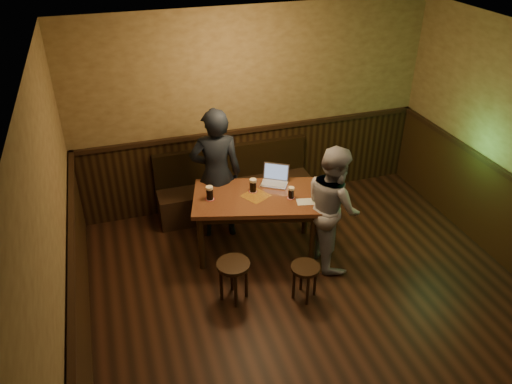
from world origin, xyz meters
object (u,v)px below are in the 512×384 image
at_px(stool_left, 233,270).
at_px(laptop, 275,178).
at_px(pint_right, 291,193).
at_px(person_suit, 216,175).
at_px(person_grey, 333,207).
at_px(bench, 235,191).
at_px(pint_mid, 253,185).
at_px(pint_left, 210,193).
at_px(pub_table, 256,203).
at_px(stool_right, 305,273).

xyz_separation_m(stool_left, laptop, (0.84, 1.02, 0.47)).
height_order(pint_right, person_suit, person_suit).
relative_size(stool_left, laptop, 1.22).
distance_m(pint_right, person_grey, 0.52).
distance_m(pint_right, laptop, 0.41).
distance_m(bench, pint_mid, 1.07).
relative_size(pint_left, pint_mid, 1.01).
xyz_separation_m(laptop, person_suit, (-0.70, 0.27, 0.03)).
xyz_separation_m(pub_table, stool_left, (-0.51, -0.79, -0.30)).
distance_m(stool_right, person_suit, 1.73).
relative_size(stool_left, stool_right, 1.14).
bearing_deg(pub_table, person_suit, 141.43).
distance_m(bench, person_grey, 1.74).
bearing_deg(pint_mid, pint_left, -178.57).
relative_size(bench, pub_table, 1.30).
xyz_separation_m(stool_right, person_grey, (0.55, 0.55, 0.43)).
relative_size(stool_right, pint_right, 2.94).
bearing_deg(stool_left, laptop, 50.56).
bearing_deg(stool_left, pint_left, 92.48).
distance_m(bench, pint_left, 1.21).
bearing_deg(person_grey, stool_right, 135.26).
distance_m(bench, stool_left, 1.87).
bearing_deg(pint_left, person_suit, 66.00).
bearing_deg(pub_table, stool_left, -107.51).
relative_size(stool_left, person_suit, 0.28).
bearing_deg(pint_right, person_suit, 137.97).
distance_m(stool_right, pint_mid, 1.27).
distance_m(laptop, person_suit, 0.75).
distance_m(stool_right, pint_right, 1.00).
bearing_deg(pint_left, stool_left, -87.52).
xyz_separation_m(stool_right, person_suit, (-0.62, 1.52, 0.55)).
distance_m(pint_left, pint_mid, 0.55).
relative_size(bench, person_grey, 1.40).
relative_size(stool_left, person_grey, 0.32).
xyz_separation_m(pint_left, laptop, (0.88, 0.14, -0.03)).
bearing_deg(stool_left, pint_right, 34.24).
distance_m(pub_table, person_grey, 0.94).
bearing_deg(pub_table, stool_right, -60.37).
bearing_deg(person_suit, bench, -118.55).
height_order(pint_right, laptop, laptop).
bearing_deg(stool_left, pint_mid, 60.44).
relative_size(person_suit, person_grey, 1.15).
height_order(stool_left, stool_right, stool_left).
relative_size(pint_right, person_suit, 0.08).
height_order(stool_right, person_grey, person_grey).
height_order(bench, pint_left, pint_left).
distance_m(pint_left, person_suit, 0.45).
distance_m(pub_table, stool_right, 1.10).
relative_size(stool_left, pint_left, 2.88).
bearing_deg(pub_table, laptop, 51.01).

